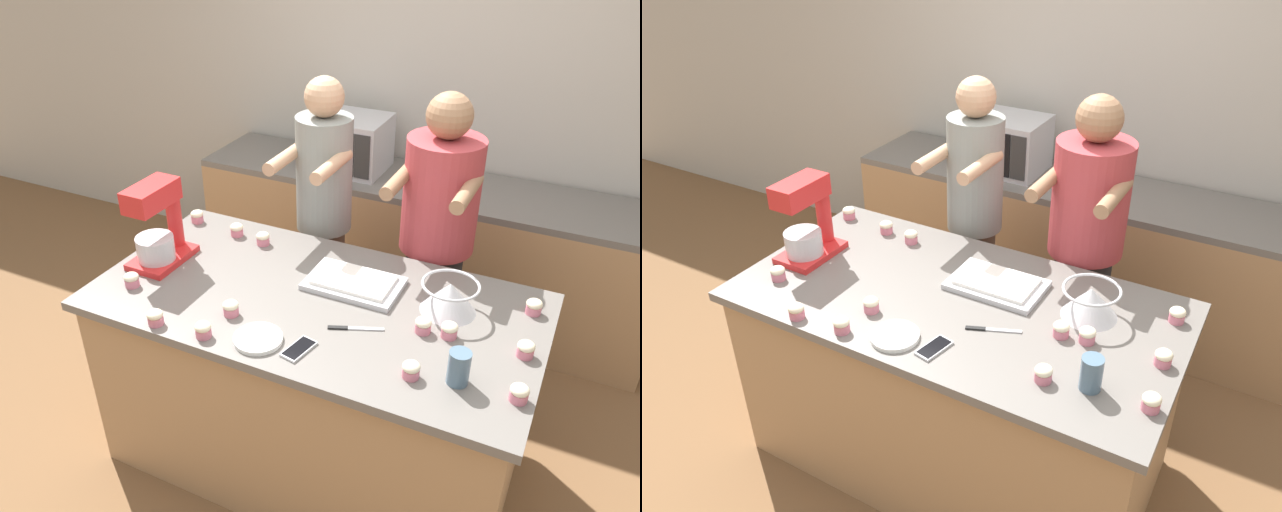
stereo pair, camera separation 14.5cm
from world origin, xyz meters
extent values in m
plane|color=brown|center=(0.00, 0.00, 0.00)|extent=(16.00, 16.00, 0.00)
cube|color=#B2ADA3|center=(0.00, 1.81, 1.35)|extent=(10.00, 0.06, 2.70)
cube|color=#A87F56|center=(0.00, 0.00, 0.45)|extent=(1.80, 0.91, 0.89)
cube|color=#66605B|center=(0.00, 0.00, 0.91)|extent=(1.87, 0.97, 0.04)
cube|color=#A87F56|center=(0.00, 1.46, 0.42)|extent=(2.80, 0.60, 0.85)
cube|color=#66605B|center=(0.00, 1.46, 0.87)|extent=(2.80, 0.60, 0.04)
cylinder|color=brown|center=(-0.28, 0.68, 0.44)|extent=(0.22, 0.22, 0.89)
cylinder|color=gray|center=(-0.28, 0.68, 1.18)|extent=(0.28, 0.28, 0.59)
sphere|color=tan|center=(-0.28, 0.68, 1.57)|extent=(0.19, 0.19, 0.19)
cylinder|color=tan|center=(-0.40, 0.51, 1.31)|extent=(0.06, 0.34, 0.06)
cylinder|color=tan|center=(-0.16, 0.51, 1.31)|extent=(0.06, 0.34, 0.06)
cylinder|color=#232328|center=(0.32, 0.68, 0.46)|extent=(0.28, 0.28, 0.91)
cylinder|color=#A8383D|center=(0.32, 0.68, 1.19)|extent=(0.36, 0.36, 0.55)
sphere|color=#936B4C|center=(0.32, 0.68, 1.56)|extent=(0.21, 0.21, 0.21)
cylinder|color=#936B4C|center=(0.17, 0.51, 1.30)|extent=(0.06, 0.34, 0.06)
cylinder|color=#936B4C|center=(0.47, 0.51, 1.30)|extent=(0.06, 0.34, 0.06)
cube|color=red|center=(-0.77, -0.03, 0.95)|extent=(0.20, 0.30, 0.03)
cylinder|color=red|center=(-0.77, 0.09, 1.09)|extent=(0.07, 0.07, 0.25)
cube|color=red|center=(-0.77, -0.04, 1.27)|extent=(0.13, 0.26, 0.10)
cylinder|color=#BCBCC1|center=(-0.77, -0.06, 1.02)|extent=(0.17, 0.17, 0.11)
cone|color=#BCBCC1|center=(0.52, 0.16, 1.00)|extent=(0.23, 0.23, 0.13)
torus|color=#BCBCC1|center=(0.52, 0.16, 1.06)|extent=(0.23, 0.23, 0.01)
cube|color=#BCBCC1|center=(0.11, 0.16, 0.95)|extent=(0.40, 0.26, 0.02)
cube|color=white|center=(0.11, 0.16, 0.97)|extent=(0.33, 0.21, 0.02)
cube|color=#B7B7BC|center=(-0.49, 1.46, 1.06)|extent=(0.48, 0.38, 0.33)
cube|color=black|center=(-0.53, 1.27, 1.06)|extent=(0.33, 0.01, 0.27)
cube|color=#2D2D2D|center=(-0.32, 1.27, 1.06)|extent=(0.10, 0.01, 0.27)
cube|color=silver|center=(0.10, -0.33, 0.94)|extent=(0.10, 0.16, 0.01)
cube|color=black|center=(0.10, -0.33, 0.94)|extent=(0.09, 0.14, 0.00)
cylinder|color=slate|center=(0.67, -0.24, 1.00)|extent=(0.08, 0.08, 0.13)
cylinder|color=white|center=(-0.07, -0.35, 0.94)|extent=(0.19, 0.19, 0.02)
cube|color=#BCBCC1|center=(0.27, -0.10, 0.94)|extent=(0.14, 0.07, 0.01)
cube|color=black|center=(0.17, -0.15, 0.94)|extent=(0.08, 0.05, 0.01)
cylinder|color=#D17084|center=(0.84, 0.29, 0.95)|extent=(0.06, 0.06, 0.04)
ellipsoid|color=beige|center=(0.84, 0.29, 0.98)|extent=(0.06, 0.06, 0.04)
cylinder|color=#D17084|center=(-0.25, -0.25, 0.95)|extent=(0.06, 0.06, 0.04)
ellipsoid|color=beige|center=(-0.25, -0.25, 0.98)|extent=(0.06, 0.06, 0.04)
cylinder|color=#D17084|center=(-0.75, -0.26, 0.95)|extent=(0.06, 0.06, 0.04)
ellipsoid|color=beige|center=(-0.75, -0.26, 0.98)|extent=(0.06, 0.06, 0.04)
cylinder|color=#D17084|center=(0.52, -0.29, 0.95)|extent=(0.06, 0.06, 0.04)
ellipsoid|color=beige|center=(0.52, -0.29, 0.98)|extent=(0.06, 0.06, 0.04)
cylinder|color=#D17084|center=(-0.85, 0.36, 0.95)|extent=(0.06, 0.06, 0.04)
ellipsoid|color=beige|center=(-0.85, 0.36, 0.98)|extent=(0.06, 0.06, 0.04)
cylinder|color=#D17084|center=(-0.59, 0.33, 0.95)|extent=(0.06, 0.06, 0.04)
ellipsoid|color=beige|center=(-0.59, 0.33, 0.98)|extent=(0.06, 0.06, 0.04)
cylinder|color=#D17084|center=(-0.48, -0.43, 0.95)|extent=(0.06, 0.06, 0.04)
ellipsoid|color=beige|center=(-0.48, -0.43, 0.98)|extent=(0.06, 0.06, 0.04)
cylinder|color=#D17084|center=(0.88, -0.24, 0.95)|extent=(0.06, 0.06, 0.04)
ellipsoid|color=beige|center=(0.88, -0.24, 0.98)|extent=(0.06, 0.06, 0.04)
cylinder|color=#D17084|center=(-0.43, 0.30, 0.95)|extent=(0.06, 0.06, 0.04)
ellipsoid|color=beige|center=(-0.43, 0.30, 0.98)|extent=(0.06, 0.06, 0.04)
cylinder|color=#D17084|center=(0.57, -0.01, 0.95)|extent=(0.06, 0.06, 0.04)
ellipsoid|color=beige|center=(0.57, -0.01, 0.98)|extent=(0.06, 0.06, 0.04)
cylinder|color=#D17084|center=(-0.27, -0.41, 0.95)|extent=(0.06, 0.06, 0.04)
ellipsoid|color=beige|center=(-0.27, -0.41, 0.98)|extent=(0.06, 0.06, 0.04)
cylinder|color=#D17084|center=(0.48, -0.02, 0.95)|extent=(0.06, 0.06, 0.04)
ellipsoid|color=beige|center=(0.48, -0.02, 0.98)|extent=(0.06, 0.06, 0.04)
cylinder|color=#D17084|center=(0.86, 0.00, 0.95)|extent=(0.06, 0.06, 0.04)
ellipsoid|color=beige|center=(0.86, 0.00, 0.98)|extent=(0.06, 0.06, 0.04)
camera|label=1|loc=(0.96, -1.93, 2.41)|focal=35.00mm
camera|label=2|loc=(1.08, -1.86, 2.41)|focal=35.00mm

